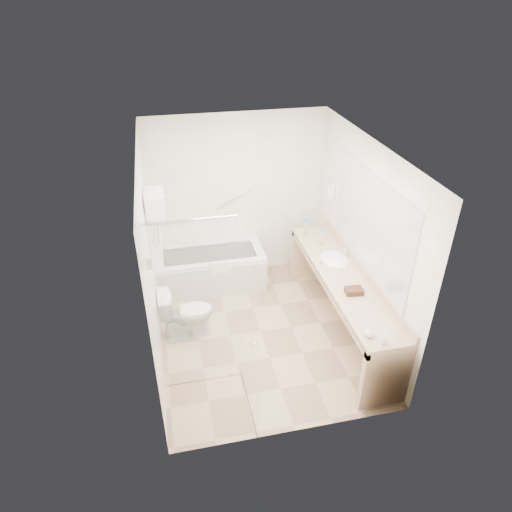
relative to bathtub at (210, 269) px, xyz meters
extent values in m
plane|color=tan|center=(0.50, -1.24, -0.28)|extent=(3.20, 3.20, 0.00)
cube|color=white|center=(0.50, -1.24, 2.22)|extent=(2.60, 3.20, 0.10)
cube|color=white|center=(0.50, 0.36, 0.97)|extent=(2.60, 0.10, 2.50)
cube|color=white|center=(0.50, -2.84, 0.97)|extent=(2.60, 0.10, 2.50)
cube|color=white|center=(-0.80, -1.24, 0.97)|extent=(0.10, 3.20, 2.50)
cube|color=white|center=(1.80, -1.24, 0.97)|extent=(0.10, 3.20, 2.50)
cube|color=white|center=(0.00, 0.01, 0.00)|extent=(1.60, 0.70, 0.55)
cube|color=beige|center=(0.00, -0.35, -0.03)|extent=(1.60, 0.02, 0.50)
cube|color=white|center=(0.10, -0.34, 0.22)|extent=(0.28, 0.06, 0.18)
cylinder|color=silver|center=(-0.45, 0.32, 0.67)|extent=(0.40, 0.03, 0.03)
cylinder|color=silver|center=(0.45, 0.32, 0.97)|extent=(0.53, 0.03, 0.33)
cube|color=silver|center=(-0.35, -1.94, 0.77)|extent=(0.90, 0.01, 2.10)
cube|color=silver|center=(0.10, -2.39, 0.77)|extent=(0.02, 0.90, 2.10)
cylinder|color=silver|center=(-0.35, -1.94, 1.82)|extent=(0.90, 0.02, 0.02)
sphere|color=silver|center=(0.13, -2.54, 0.72)|extent=(0.05, 0.05, 0.05)
cylinder|color=silver|center=(-0.75, -2.39, 1.67)|extent=(0.04, 0.10, 0.10)
cube|color=silver|center=(-0.67, -0.89, 1.42)|extent=(0.24, 0.55, 0.02)
cylinder|color=silver|center=(-0.67, -0.89, 1.20)|extent=(0.02, 0.55, 0.02)
cube|color=white|center=(-0.67, -0.89, 1.04)|extent=(0.03, 0.42, 0.32)
cube|color=white|center=(-0.67, -0.89, 1.48)|extent=(0.22, 0.40, 0.08)
cube|color=white|center=(-0.67, -0.89, 1.57)|extent=(0.22, 0.40, 0.08)
cube|color=white|center=(-0.67, -0.89, 1.65)|extent=(0.22, 0.40, 0.08)
cube|color=tan|center=(1.52, -1.39, 0.55)|extent=(0.55, 2.70, 0.05)
cube|color=tan|center=(1.78, -1.39, 0.62)|extent=(0.03, 2.70, 0.10)
cube|color=tan|center=(1.27, -1.39, 0.49)|extent=(0.04, 2.70, 0.08)
cube|color=tan|center=(1.52, -2.70, 0.12)|extent=(0.55, 0.08, 0.80)
cube|color=tan|center=(1.52, -0.08, 0.12)|extent=(0.55, 0.08, 0.80)
ellipsoid|color=white|center=(1.55, -0.99, 0.54)|extent=(0.40, 0.52, 0.14)
cylinder|color=silver|center=(1.70, -0.99, 0.65)|extent=(0.03, 0.03, 0.14)
cube|color=silver|center=(1.79, -1.39, 1.27)|extent=(0.02, 2.00, 1.20)
cube|color=white|center=(1.75, -0.19, 1.17)|extent=(0.08, 0.10, 0.18)
imported|color=white|center=(-0.45, -1.07, 0.06)|extent=(0.70, 0.40, 0.68)
cube|color=#452518|center=(1.50, -1.77, 0.61)|extent=(0.22, 0.16, 0.07)
imported|color=white|center=(1.45, -2.64, 0.60)|extent=(0.07, 0.12, 0.05)
imported|color=white|center=(1.35, -2.51, 0.62)|extent=(0.12, 0.14, 0.09)
cylinder|color=silver|center=(1.52, -0.56, 0.67)|extent=(0.07, 0.07, 0.19)
cylinder|color=blue|center=(1.52, -0.56, 0.78)|extent=(0.04, 0.04, 0.03)
cylinder|color=silver|center=(1.42, -0.14, 0.66)|extent=(0.06, 0.06, 0.17)
cylinder|color=blue|center=(1.42, -0.14, 0.76)|extent=(0.03, 0.03, 0.02)
cylinder|color=silver|center=(1.39, -0.26, 0.67)|extent=(0.07, 0.07, 0.19)
cylinder|color=blue|center=(1.39, -0.26, 0.78)|extent=(0.04, 0.04, 0.03)
cylinder|color=silver|center=(1.36, -1.05, 0.61)|extent=(0.07, 0.07, 0.08)
cylinder|color=silver|center=(1.48, -0.98, 0.62)|extent=(0.09, 0.09, 0.09)
camera|label=1|loc=(-0.56, -5.78, 3.76)|focal=32.00mm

